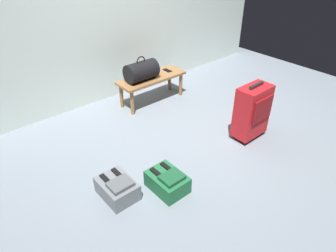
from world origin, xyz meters
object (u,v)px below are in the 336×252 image
Objects in this scene: duffel_bag_black at (141,71)px; backpack_grey at (117,188)px; suitcase_upright_red at (252,111)px; backpack_green at (167,181)px; bench at (152,80)px; cell_phone at (167,70)px.

duffel_bag_black is 1.84m from backpack_grey.
duffel_bag_black is at bearing 108.00° from suitcase_upright_red.
backpack_green is at bearing -178.37° from suitcase_upright_red.
bench is 1.93m from backpack_grey.
suitcase_upright_red reaches higher than bench.
backpack_grey is (-0.41, 0.23, 0.00)m from backpack_green.
bench is 0.31m from cell_phone.
bench is 2.27× the size of duffel_bag_black.
duffel_bag_black is at bearing -177.21° from cell_phone.
backpack_green is (-1.32, -0.04, -0.26)m from suitcase_upright_red.
backpack_green is (-0.83, -1.52, -0.42)m from duffel_bag_black.
bench is 2.63× the size of backpack_green.
cell_phone is at bearing 90.12° from suitcase_upright_red.
duffel_bag_black is 1.78m from backpack_green.
bench is at bearing 101.83° from suitcase_upright_red.
cell_phone is 0.38× the size of backpack_grey.
duffel_bag_black is (-0.17, 0.00, 0.19)m from bench.
duffel_bag_black is 0.63× the size of suitcase_upright_red.
suitcase_upright_red is at bearing 1.63° from backpack_green.
backpack_green is 0.47m from backpack_grey.
duffel_bag_black is 1.57m from suitcase_upright_red.
bench reaches higher than backpack_grey.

